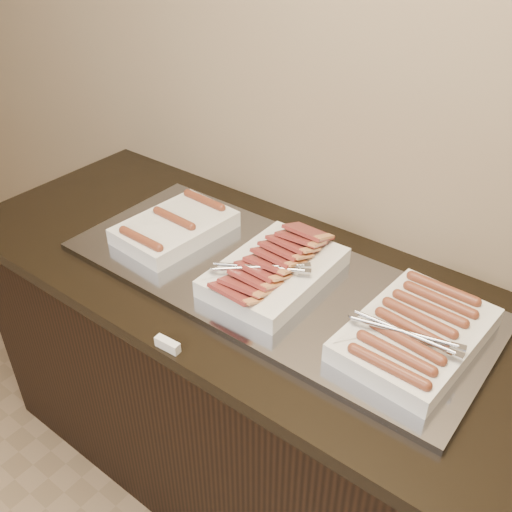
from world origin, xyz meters
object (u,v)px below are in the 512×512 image
(counter, at_px, (273,397))
(dish_left, at_px, (175,227))
(dish_right, at_px, (415,333))
(dish_center, at_px, (274,269))
(warming_tray, at_px, (271,280))

(counter, xyz_separation_m, dish_left, (-0.38, 0.00, 0.50))
(dish_left, bearing_deg, dish_right, 3.67)
(dish_left, relative_size, dish_center, 0.88)
(dish_left, xyz_separation_m, dish_right, (0.79, -0.00, 0.00))
(warming_tray, distance_m, dish_center, 0.05)
(dish_right, bearing_deg, warming_tray, -176.83)
(counter, bearing_deg, warming_tray, 180.00)
(dish_center, height_order, dish_right, dish_center)
(counter, relative_size, dish_right, 5.08)
(warming_tray, xyz_separation_m, dish_left, (-0.36, 0.00, 0.04))
(counter, xyz_separation_m, dish_center, (-0.01, -0.00, 0.50))
(counter, bearing_deg, dish_center, -147.32)
(warming_tray, distance_m, dish_left, 0.36)
(dish_left, distance_m, dish_center, 0.38)
(warming_tray, xyz_separation_m, dish_center, (0.01, -0.00, 0.04))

